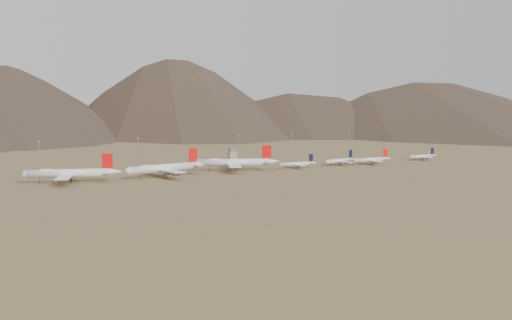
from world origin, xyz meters
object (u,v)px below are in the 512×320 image
widebody_east (235,162)px  narrowbody_a (298,164)px  widebody_west (70,173)px  widebody_centre (164,168)px  control_tower (232,155)px  narrowbody_b (340,161)px

widebody_east → narrowbody_a: widebody_east is taller
widebody_west → narrowbody_a: (201.69, 1.75, -3.49)m
widebody_centre → control_tower: widebody_centre is taller
widebody_centre → control_tower: size_ratio=6.06×
widebody_centre → widebody_east: widebody_east is taller
widebody_centre → narrowbody_b: 176.58m
widebody_west → narrowbody_a: bearing=17.6°
narrowbody_b → control_tower: size_ratio=3.43×
narrowbody_a → narrowbody_b: 48.75m
widebody_west → control_tower: (177.86, 96.11, -2.25)m
widebody_east → narrowbody_b: 109.02m
widebody_west → widebody_centre: (73.89, -0.48, -0.01)m
control_tower → widebody_east: bearing=-112.8°
narrowbody_a → control_tower: narrowbody_a is taller
widebody_west → narrowbody_b: bearing=18.1°
narrowbody_b → control_tower: (-72.52, 91.93, 0.81)m
widebody_west → control_tower: 202.18m
widebody_east → narrowbody_b: bearing=16.4°
narrowbody_a → widebody_centre: bearing=-176.5°
narrowbody_a → control_tower: bearing=106.7°
widebody_west → narrowbody_b: widebody_west is taller
widebody_east → control_tower: size_ratio=6.02×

